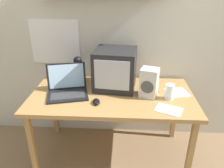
# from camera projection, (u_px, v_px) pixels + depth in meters

# --- Properties ---
(ground_plane) EXTENTS (12.00, 12.00, 0.00)m
(ground_plane) POSITION_uv_depth(u_px,v_px,m) (112.00, 153.00, 2.30)
(ground_plane) COLOR #886C4D
(back_wall) EXTENTS (5.60, 0.24, 2.60)m
(back_wall) POSITION_uv_depth(u_px,v_px,m) (114.00, 19.00, 2.14)
(back_wall) COLOR beige
(back_wall) RESTS_ON ground_plane
(corner_desk) EXTENTS (1.48, 0.77, 0.71)m
(corner_desk) POSITION_uv_depth(u_px,v_px,m) (112.00, 100.00, 2.03)
(corner_desk) COLOR #B0834A
(corner_desk) RESTS_ON ground_plane
(crt_monitor) EXTENTS (0.42, 0.40, 0.37)m
(crt_monitor) POSITION_uv_depth(u_px,v_px,m) (115.00, 69.00, 2.05)
(crt_monitor) COLOR #232326
(crt_monitor) RESTS_ON corner_desk
(laptop) EXTENTS (0.41, 0.37, 0.26)m
(laptop) POSITION_uv_depth(u_px,v_px,m) (67.00, 87.00, 1.99)
(laptop) COLOR black
(laptop) RESTS_ON corner_desk
(desk_lamp) EXTENTS (0.13, 0.15, 0.28)m
(desk_lamp) POSITION_uv_depth(u_px,v_px,m) (78.00, 68.00, 2.15)
(desk_lamp) COLOR black
(desk_lamp) RESTS_ON corner_desk
(juice_glass) EXTENTS (0.08, 0.08, 0.14)m
(juice_glass) POSITION_uv_depth(u_px,v_px,m) (169.00, 93.00, 1.89)
(juice_glass) COLOR white
(juice_glass) RESTS_ON corner_desk
(space_heater) EXTENTS (0.18, 0.17, 0.26)m
(space_heater) POSITION_uv_depth(u_px,v_px,m) (149.00, 83.00, 1.91)
(space_heater) COLOR silver
(space_heater) RESTS_ON corner_desk
(computer_mouse) EXTENTS (0.08, 0.12, 0.03)m
(computer_mouse) POSITION_uv_depth(u_px,v_px,m) (96.00, 102.00, 1.84)
(computer_mouse) COLOR black
(computer_mouse) RESTS_ON corner_desk
(printed_handout) EXTENTS (0.24, 0.21, 0.00)m
(printed_handout) POSITION_uv_depth(u_px,v_px,m) (169.00, 110.00, 1.75)
(printed_handout) COLOR white
(printed_handout) RESTS_ON corner_desk
(loose_paper_near_monitor) EXTENTS (0.23, 0.22, 0.00)m
(loose_paper_near_monitor) POSITION_uv_depth(u_px,v_px,m) (177.00, 92.00, 2.02)
(loose_paper_near_monitor) COLOR white
(loose_paper_near_monitor) RESTS_ON corner_desk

